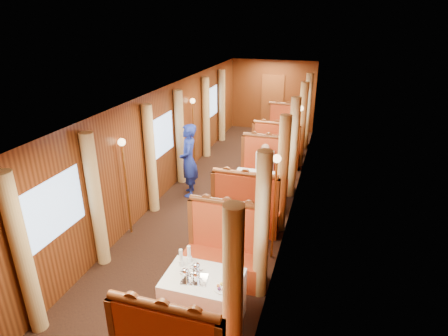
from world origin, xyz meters
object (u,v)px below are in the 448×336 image
at_px(fruit_plate, 222,288).
at_px(rose_vase_mid, 260,168).
at_px(rose_vase_far, 283,125).
at_px(steward, 189,160).
at_px(banquette_far_aft, 286,131).
at_px(banquette_far_fwd, 276,152).
at_px(teapot_right, 196,278).
at_px(teapot_back, 196,270).
at_px(table_mid, 257,191).
at_px(passenger, 264,163).
at_px(teapot_left, 185,275).
at_px(banquette_mid_aft, 266,172).
at_px(table_far, 281,142).
at_px(table_near, 203,299).
at_px(tea_tray, 194,279).
at_px(banquette_mid_fwd, 246,211).
at_px(banquette_near_aft, 225,254).

xyz_separation_m(fruit_plate, rose_vase_mid, (-0.28, 3.66, 0.16)).
distance_m(rose_vase_far, steward, 3.74).
bearing_deg(banquette_far_aft, banquette_far_fwd, -90.00).
xyz_separation_m(teapot_right, teapot_back, (-0.05, 0.15, 0.00)).
bearing_deg(teapot_back, rose_vase_far, 96.43).
bearing_deg(teapot_right, banquette_far_aft, 103.64).
xyz_separation_m(table_mid, banquette_far_aft, (0.00, 4.51, 0.05)).
xyz_separation_m(steward, passenger, (1.66, 0.63, -0.12)).
bearing_deg(teapot_left, rose_vase_far, 95.30).
relative_size(banquette_mid_aft, table_far, 1.28).
bearing_deg(table_near, banquette_far_fwd, 90.00).
xyz_separation_m(banquette_mid_aft, fruit_plate, (0.32, -4.66, 0.35)).
height_order(banquette_mid_aft, teapot_left, banquette_mid_aft).
height_order(steward, passenger, steward).
bearing_deg(rose_vase_mid, fruit_plate, -85.58).
bearing_deg(steward, tea_tray, 2.77).
bearing_deg(banquette_far_fwd, banquette_far_aft, 90.00).
relative_size(rose_vase_far, steward, 0.21).
relative_size(table_mid, banquette_far_aft, 0.78).
xyz_separation_m(teapot_back, passenger, (0.10, 4.25, -0.08)).
bearing_deg(table_near, fruit_plate, -24.07).
bearing_deg(banquette_far_aft, passenger, -90.00).
relative_size(tea_tray, steward, 0.20).
bearing_deg(banquette_far_fwd, banquette_mid_fwd, -90.00).
bearing_deg(passenger, banquette_far_fwd, 90.00).
bearing_deg(teapot_left, fruit_plate, 3.09).
xyz_separation_m(banquette_mid_fwd, steward, (-1.66, 1.16, 0.44)).
relative_size(banquette_far_aft, teapot_right, 8.08).
bearing_deg(table_far, banquette_near_aft, -90.00).
distance_m(table_mid, passenger, 0.86).
bearing_deg(teapot_back, banquette_mid_fwd, 95.15).
distance_m(teapot_back, rose_vase_mid, 3.49).
distance_m(table_far, steward, 3.77).
distance_m(banquette_far_aft, teapot_back, 7.99).
distance_m(banquette_far_fwd, steward, 2.90).
distance_m(banquette_mid_fwd, teapot_back, 2.49).
bearing_deg(teapot_right, teapot_left, -171.53).
xyz_separation_m(rose_vase_far, steward, (-1.69, -3.33, -0.06)).
xyz_separation_m(banquette_mid_fwd, teapot_back, (-0.10, -2.45, 0.40)).
relative_size(table_far, tea_tray, 3.09).
height_order(rose_vase_mid, rose_vase_far, same).
bearing_deg(teapot_back, banquette_mid_aft, 96.23).
distance_m(banquette_mid_fwd, banquette_far_fwd, 3.50).
xyz_separation_m(fruit_plate, rose_vase_far, (-0.29, 7.13, 0.16)).
height_order(table_near, rose_vase_far, rose_vase_far).
bearing_deg(table_mid, teapot_back, -91.70).
bearing_deg(banquette_far_aft, banquette_mid_aft, -90.00).
bearing_deg(banquette_far_fwd, banquette_near_aft, -90.00).
distance_m(table_near, table_far, 7.00).
xyz_separation_m(teapot_right, steward, (-1.61, 3.77, 0.05)).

